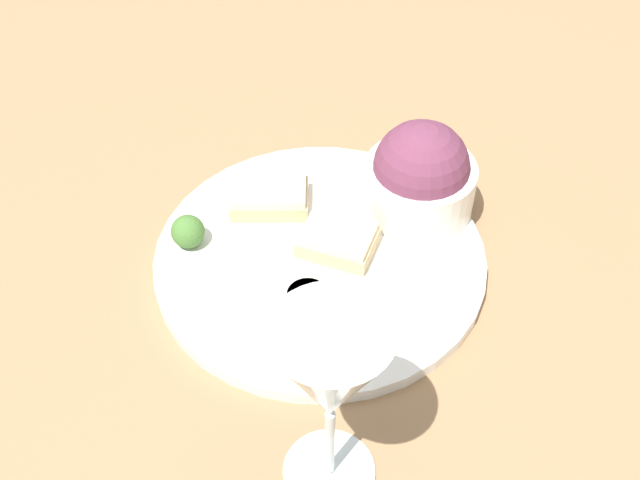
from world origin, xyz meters
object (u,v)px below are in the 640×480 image
object	(u,v)px
salad_bowl	(420,176)
cheese_toast_far	(338,240)
sauce_ramekin	(308,303)
cheese_toast_near	(270,197)
wine_glass	(331,380)

from	to	relation	value
salad_bowl	cheese_toast_far	xyz separation A→B (m)	(-0.09, -0.05, -0.03)
salad_bowl	sauce_ramekin	distance (m)	0.19
cheese_toast_near	wine_glass	size ratio (longest dim) A/B	0.45
sauce_ramekin	cheese_toast_near	size ratio (longest dim) A/B	0.54
wine_glass	sauce_ramekin	bearing A→B (deg)	92.34
salad_bowl	cheese_toast_near	distance (m)	0.16
sauce_ramekin	wine_glass	size ratio (longest dim) A/B	0.24
cheese_toast_far	wine_glass	size ratio (longest dim) A/B	0.47
salad_bowl	cheese_toast_near	size ratio (longest dim) A/B	1.37
salad_bowl	cheese_toast_far	world-z (taller)	salad_bowl
salad_bowl	cheese_toast_near	bearing A→B (deg)	174.95
cheese_toast_near	cheese_toast_far	bearing A→B (deg)	-46.47
salad_bowl	wine_glass	world-z (taller)	wine_glass
sauce_ramekin	cheese_toast_near	world-z (taller)	sauce_ramekin
salad_bowl	cheese_toast_far	distance (m)	0.11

